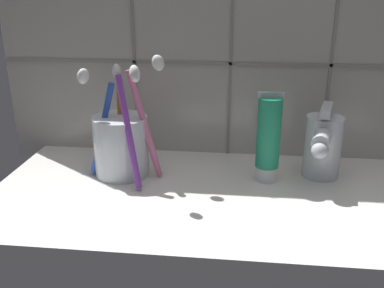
# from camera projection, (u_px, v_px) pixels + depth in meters

# --- Properties ---
(sink_counter) EXTENTS (0.62, 0.31, 0.02)m
(sink_counter) POSITION_uv_depth(u_px,v_px,m) (213.00, 198.00, 0.60)
(sink_counter) COLOR silver
(sink_counter) RESTS_ON ground
(tile_wall_backsplash) EXTENTS (0.72, 0.02, 0.46)m
(tile_wall_backsplash) POSITION_uv_depth(u_px,v_px,m) (222.00, 27.00, 0.67)
(tile_wall_backsplash) COLOR #B7B2A8
(tile_wall_backsplash) RESTS_ON ground
(toothbrush_cup) EXTENTS (0.13, 0.11, 0.18)m
(toothbrush_cup) POSITION_uv_depth(u_px,v_px,m) (122.00, 142.00, 0.64)
(toothbrush_cup) COLOR silver
(toothbrush_cup) RESTS_ON sink_counter
(toothpaste_tube) EXTENTS (0.04, 0.03, 0.13)m
(toothpaste_tube) POSITION_uv_depth(u_px,v_px,m) (268.00, 138.00, 0.61)
(toothpaste_tube) COLOR white
(toothpaste_tube) RESTS_ON sink_counter
(sink_faucet) EXTENTS (0.05, 0.10, 0.11)m
(sink_faucet) POSITION_uv_depth(u_px,v_px,m) (323.00, 145.00, 0.62)
(sink_faucet) COLOR silver
(sink_faucet) RESTS_ON sink_counter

